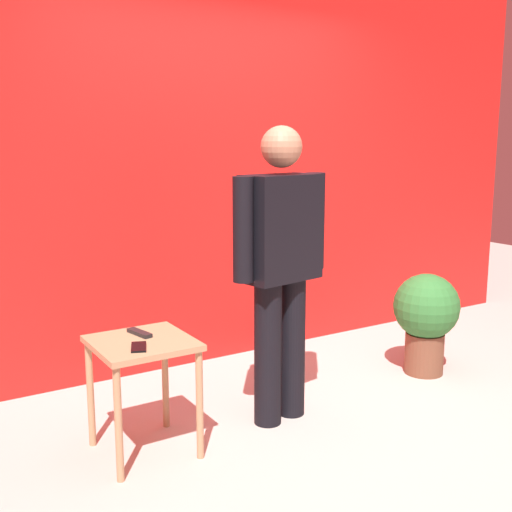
% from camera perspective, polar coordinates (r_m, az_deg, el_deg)
% --- Properties ---
extents(ground_plane, '(12.00, 12.00, 0.00)m').
position_cam_1_polar(ground_plane, '(3.60, 9.85, -15.55)').
color(ground_plane, '#B7B2A8').
extents(back_wall_red, '(5.75, 0.12, 3.04)m').
position_cam_1_polar(back_wall_red, '(4.51, -2.95, 9.85)').
color(back_wall_red, red).
rests_on(back_wall_red, ground_plane).
extents(standing_person, '(0.65, 0.29, 1.64)m').
position_cam_1_polar(standing_person, '(3.45, 2.23, -0.37)').
color(standing_person, black).
rests_on(standing_person, ground_plane).
extents(side_table, '(0.48, 0.48, 0.59)m').
position_cam_1_polar(side_table, '(3.23, -10.19, -9.23)').
color(side_table, tan).
rests_on(side_table, ground_plane).
extents(cell_phone, '(0.12, 0.16, 0.01)m').
position_cam_1_polar(cell_phone, '(3.09, -10.53, -8.07)').
color(cell_phone, black).
rests_on(cell_phone, side_table).
extents(tv_remote, '(0.08, 0.18, 0.02)m').
position_cam_1_polar(tv_remote, '(3.29, -10.46, -6.83)').
color(tv_remote, black).
rests_on(tv_remote, side_table).
extents(potted_plant, '(0.44, 0.44, 0.69)m').
position_cam_1_polar(potted_plant, '(4.41, 15.08, -5.15)').
color(potted_plant, brown).
rests_on(potted_plant, ground_plane).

